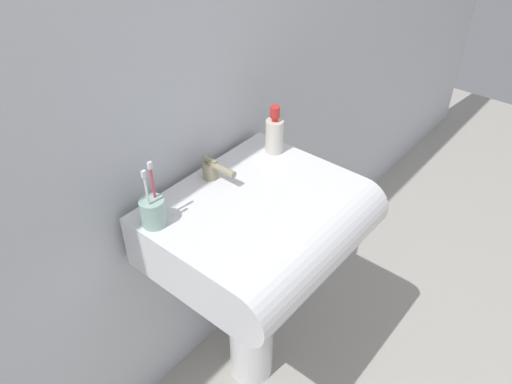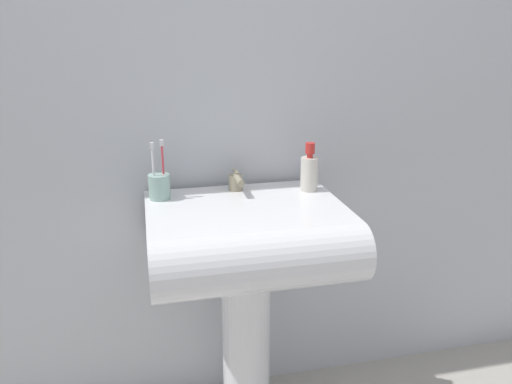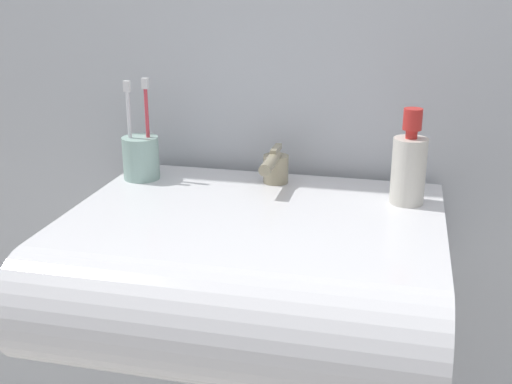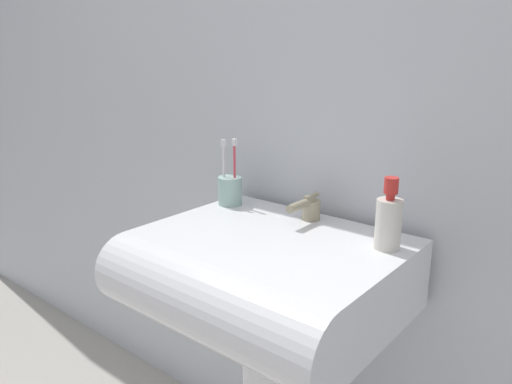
% 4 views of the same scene
% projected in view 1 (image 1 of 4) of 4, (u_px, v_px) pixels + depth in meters
% --- Properties ---
extents(ground_plane, '(6.00, 6.00, 0.00)m').
position_uv_depth(ground_plane, '(251.00, 367.00, 2.00)').
color(ground_plane, '#ADA89E').
rests_on(ground_plane, ground).
extents(wall_back, '(5.00, 0.05, 2.40)m').
position_uv_depth(wall_back, '(178.00, 67.00, 1.41)').
color(wall_back, silver).
rests_on(wall_back, ground).
extents(sink_pedestal, '(0.16, 0.16, 0.69)m').
position_uv_depth(sink_pedestal, '(251.00, 311.00, 1.79)').
color(sink_pedestal, white).
rests_on(sink_pedestal, ground).
extents(sink_basin, '(0.62, 0.53, 0.18)m').
position_uv_depth(sink_basin, '(266.00, 229.00, 1.50)').
color(sink_basin, white).
rests_on(sink_basin, sink_pedestal).
extents(faucet, '(0.05, 0.13, 0.07)m').
position_uv_depth(faucet, '(213.00, 170.00, 1.53)').
color(faucet, tan).
rests_on(faucet, sink_basin).
extents(toothbrush_cup, '(0.07, 0.07, 0.20)m').
position_uv_depth(toothbrush_cup, '(153.00, 211.00, 1.35)').
color(toothbrush_cup, '#99BFB2').
rests_on(toothbrush_cup, sink_basin).
extents(soap_bottle, '(0.06, 0.06, 0.17)m').
position_uv_depth(soap_bottle, '(274.00, 134.00, 1.64)').
color(soap_bottle, silver).
rests_on(soap_bottle, sink_basin).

